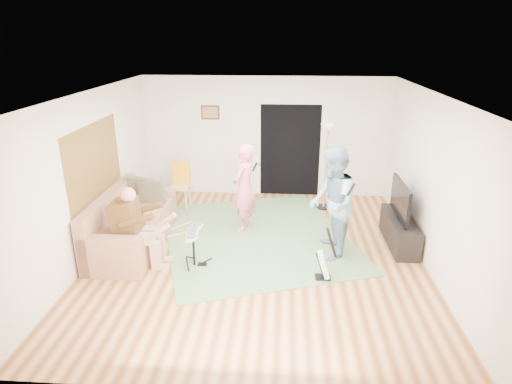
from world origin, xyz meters
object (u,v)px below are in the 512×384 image
singer (244,188)px  dining_chair (180,191)px  guitarist (332,203)px  guitar_spare (324,265)px  tv_cabinet (399,231)px  sofa (128,228)px  television (401,200)px  torchiere_lamp (327,152)px  drum_kit (194,250)px

singer → dining_chair: singer is taller
guitarist → guitar_spare: size_ratio=2.19×
singer → guitar_spare: 2.27m
tv_cabinet → guitarist: bearing=-159.1°
guitar_spare → tv_cabinet: bearing=41.6°
sofa → television: size_ratio=2.13×
dining_chair → torchiere_lamp: bearing=2.9°
torchiere_lamp → drum_kit: bearing=-131.0°
sofa → guitarist: size_ratio=1.25×
dining_chair → television: television is taller
singer → television: size_ratio=1.53×
dining_chair → television: bearing=-18.4°
drum_kit → guitarist: bearing=13.2°
guitarist → tv_cabinet: guitarist is taller
sofa → television: bearing=4.3°
guitar_spare → tv_cabinet: 1.92m
singer → television: singer is taller
singer → dining_chair: bearing=-105.0°
drum_kit → singer: size_ratio=0.38×
drum_kit → television: 3.64m
sofa → singer: singer is taller
tv_cabinet → television: 0.60m
television → drum_kit: bearing=-163.7°
dining_chair → drum_kit: bearing=-70.7°
drum_kit → dining_chair: 2.69m
singer → guitar_spare: (1.38, -1.70, -0.60)m
guitarist → dining_chair: bearing=-126.2°
drum_kit → television: (3.45, 1.01, 0.57)m
drum_kit → television: size_ratio=0.59×
drum_kit → dining_chair: bearing=107.8°
guitarist → dining_chair: 3.71m
torchiere_lamp → television: size_ratio=1.66×
television → guitarist: bearing=-158.3°
singer → torchiere_lamp: size_ratio=0.92×
sofa → dining_chair: 1.97m
singer → guitarist: bearing=80.7°
torchiere_lamp → tv_cabinet: bearing=-53.4°
dining_chair → tv_cabinet: dining_chair is taller
sofa → guitarist: guitarist is taller
singer → guitarist: 1.79m
dining_chair → television: size_ratio=0.87×
singer → torchiere_lamp: torchiere_lamp is taller
singer → torchiere_lamp: bearing=148.2°
sofa → television: (4.75, 0.36, 0.53)m
tv_cabinet → sofa: bearing=-175.7°
guitar_spare → dining_chair: 4.04m
drum_kit → guitar_spare: bearing=-7.2°
dining_chair → singer: bearing=-35.1°
tv_cabinet → television: bearing=180.0°
tv_cabinet → guitar_spare: bearing=-138.4°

